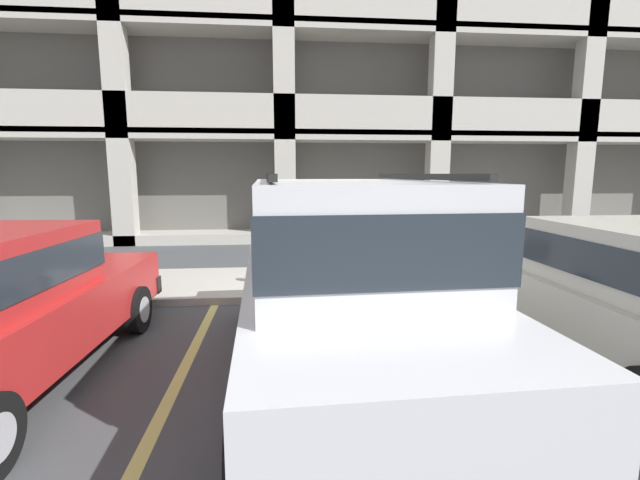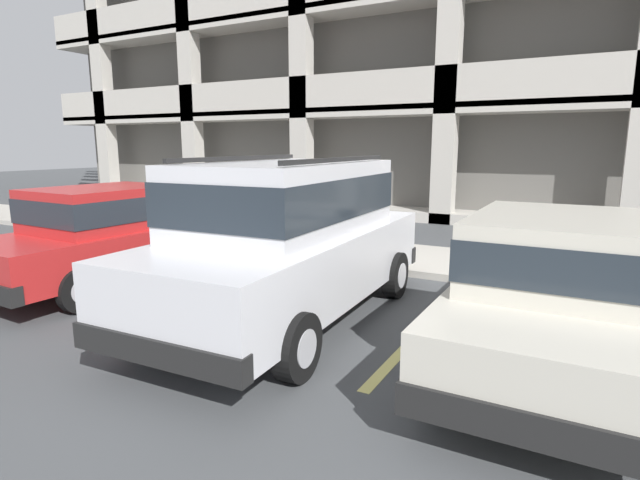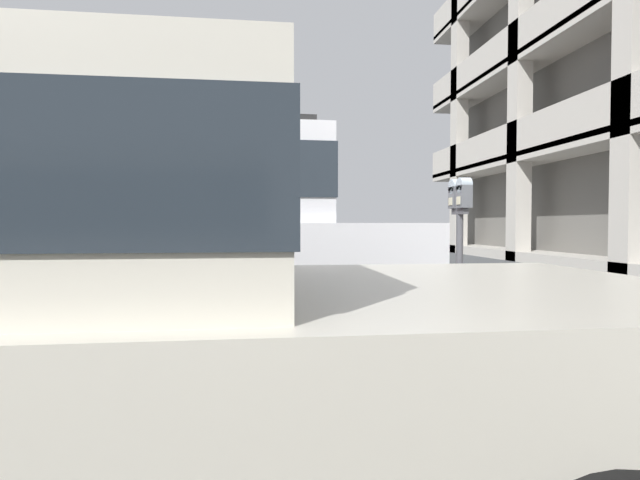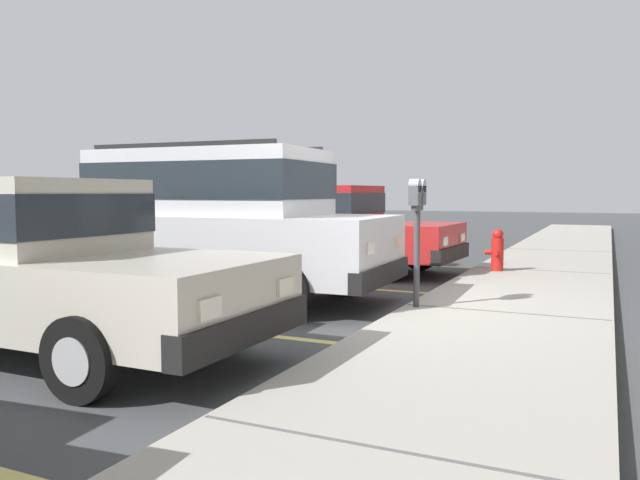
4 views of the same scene
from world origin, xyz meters
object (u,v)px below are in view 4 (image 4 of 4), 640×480
at_px(silver_suv, 213,218).
at_px(fire_hydrant, 497,250).
at_px(parking_meter_near, 417,212).
at_px(red_sedan, 328,226).
at_px(dark_hatchback, 27,260).

bearing_deg(silver_suv, fire_hydrant, 137.68).
bearing_deg(parking_meter_near, red_sedan, -142.21).
bearing_deg(red_sedan, fire_hydrant, 99.15).
xyz_separation_m(dark_hatchback, parking_meter_near, (-2.94, 2.72, 0.38)).
bearing_deg(parking_meter_near, dark_hatchback, -42.82).
xyz_separation_m(red_sedan, parking_meter_near, (3.41, 2.64, 0.38)).
distance_m(silver_suv, parking_meter_near, 2.81).
height_order(silver_suv, dark_hatchback, silver_suv).
relative_size(silver_suv, red_sedan, 1.07).
relative_size(dark_hatchback, parking_meter_near, 3.08).
bearing_deg(fire_hydrant, silver_suv, -40.15).
bearing_deg(red_sedan, parking_meter_near, 40.18).
distance_m(silver_suv, fire_hydrant, 4.86).
relative_size(silver_suv, fire_hydrant, 6.93).
height_order(silver_suv, red_sedan, silver_suv).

